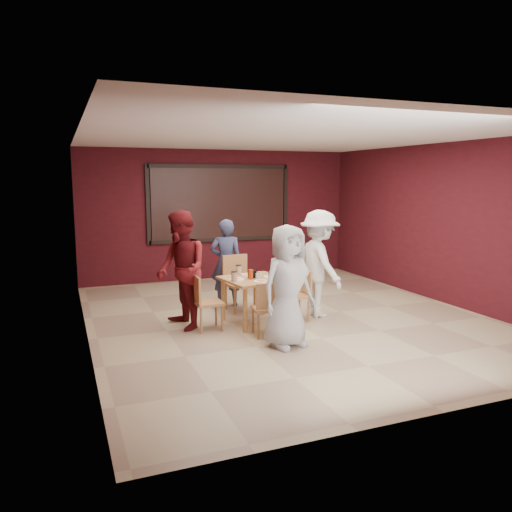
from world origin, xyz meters
name	(u,v)px	position (x,y,z in m)	size (l,w,h in m)	color
floor	(287,317)	(0.00, 0.00, 0.00)	(7.00, 7.00, 0.00)	tan
window_blinds	(220,203)	(0.00, 3.45, 1.65)	(3.00, 0.02, 1.50)	black
dining_table	(254,283)	(-0.59, -0.08, 0.62)	(1.00, 1.00, 0.85)	tan
chair_front	(268,306)	(-0.67, -0.78, 0.44)	(0.42, 0.42, 0.78)	#A87741
chair_back	(238,279)	(-0.56, 0.74, 0.52)	(0.48, 0.48, 0.92)	#A87741
chair_left	(204,299)	(-1.40, -0.15, 0.45)	(0.39, 0.39, 0.80)	#A87741
chair_right	(299,292)	(0.13, -0.17, 0.44)	(0.39, 0.39, 0.78)	#A87741
diner_front	(287,286)	(-0.58, -1.23, 0.80)	(0.78, 0.51, 1.60)	#A8A8A8
diner_back	(226,263)	(-0.65, 1.09, 0.75)	(0.55, 0.36, 1.50)	#303656
diner_left	(181,270)	(-1.67, 0.06, 0.87)	(0.84, 0.66, 1.74)	maroon
diner_right	(319,264)	(0.52, -0.07, 0.85)	(1.09, 0.63, 1.69)	white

